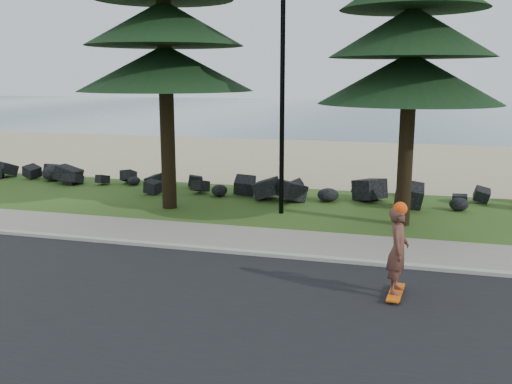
% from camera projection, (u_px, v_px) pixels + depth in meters
% --- Properties ---
extents(ground, '(160.00, 160.00, 0.00)m').
position_uv_depth(ground, '(252.00, 243.00, 13.95)').
color(ground, '#305019').
rests_on(ground, ground).
extents(road, '(160.00, 7.00, 0.02)m').
position_uv_depth(road, '(181.00, 317.00, 9.70)').
color(road, black).
rests_on(road, ground).
extents(kerb, '(160.00, 0.20, 0.10)m').
position_uv_depth(kerb, '(242.00, 252.00, 13.09)').
color(kerb, '#AEAB9D').
rests_on(kerb, ground).
extents(sidewalk, '(160.00, 2.00, 0.08)m').
position_uv_depth(sidewalk, '(254.00, 240.00, 14.13)').
color(sidewalk, gray).
rests_on(sidewalk, ground).
extents(beach_sand, '(160.00, 15.00, 0.01)m').
position_uv_depth(beach_sand, '(333.00, 159.00, 27.65)').
color(beach_sand, tan).
rests_on(beach_sand, ground).
extents(ocean, '(160.00, 58.00, 0.01)m').
position_uv_depth(ocean, '(378.00, 112.00, 62.13)').
color(ocean, '#314A5F').
rests_on(ocean, ground).
extents(seawall_boulders, '(60.00, 2.40, 1.10)m').
position_uv_depth(seawall_boulders, '(297.00, 197.00, 19.24)').
color(seawall_boulders, black).
rests_on(seawall_boulders, ground).
extents(lamp_post, '(0.25, 0.14, 8.14)m').
position_uv_depth(lamp_post, '(282.00, 71.00, 16.13)').
color(lamp_post, black).
rests_on(lamp_post, ground).
extents(skateboarder, '(0.44, 0.98, 1.80)m').
position_uv_depth(skateboarder, '(398.00, 250.00, 10.41)').
color(skateboarder, '#F65E0E').
rests_on(skateboarder, ground).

